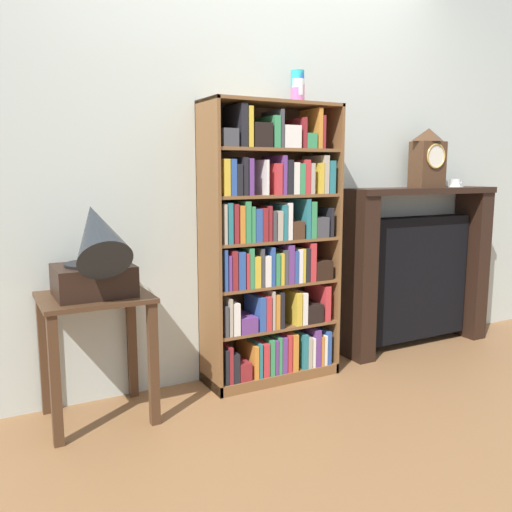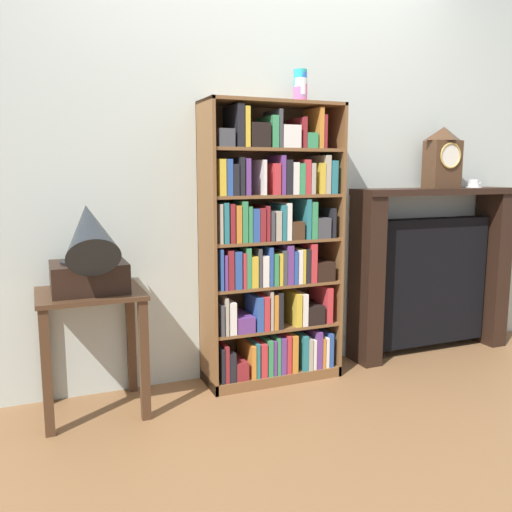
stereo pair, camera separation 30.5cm
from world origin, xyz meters
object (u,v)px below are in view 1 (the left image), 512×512
(fireplace_mantel, at_px, (416,270))
(teacup_with_saucer, at_px, (455,183))
(bookshelf, at_px, (270,254))
(gramophone, at_px, (96,254))
(cup_stack, at_px, (298,87))
(side_table_left, at_px, (96,328))
(mantel_clock, at_px, (428,158))

(fireplace_mantel, relative_size, teacup_with_saucer, 9.59)
(bookshelf, bearing_deg, gramophone, -172.25)
(teacup_with_saucer, bearing_deg, cup_stack, -179.94)
(fireplace_mantel, bearing_deg, gramophone, -175.16)
(side_table_left, bearing_deg, teacup_with_saucer, 2.04)
(bookshelf, distance_m, fireplace_mantel, 1.20)
(bookshelf, xyz_separation_m, teacup_with_saucer, (1.49, 0.03, 0.38))
(cup_stack, xyz_separation_m, gramophone, (-1.19, -0.16, -0.84))
(side_table_left, xyz_separation_m, teacup_with_saucer, (2.50, 0.09, 0.66))
(side_table_left, relative_size, teacup_with_saucer, 5.19)
(cup_stack, relative_size, fireplace_mantel, 0.16)
(mantel_clock, bearing_deg, cup_stack, 179.93)
(side_table_left, xyz_separation_m, gramophone, (-0.00, -0.07, 0.37))
(gramophone, relative_size, fireplace_mantel, 0.45)
(cup_stack, distance_m, side_table_left, 1.70)
(side_table_left, distance_m, gramophone, 0.38)
(side_table_left, xyz_separation_m, fireplace_mantel, (2.19, 0.11, 0.08))
(teacup_with_saucer, bearing_deg, gramophone, -176.27)
(cup_stack, xyz_separation_m, fireplace_mantel, (1.00, 0.02, -1.14))
(fireplace_mantel, xyz_separation_m, teacup_with_saucer, (0.31, -0.02, 0.58))
(bookshelf, distance_m, teacup_with_saucer, 1.54)
(bookshelf, xyz_separation_m, gramophone, (-1.00, -0.14, 0.09))
(gramophone, bearing_deg, side_table_left, 90.00)
(mantel_clock, distance_m, teacup_with_saucer, 0.32)
(teacup_with_saucer, bearing_deg, bookshelf, -178.99)
(side_table_left, bearing_deg, gramophone, -90.00)
(side_table_left, bearing_deg, fireplace_mantel, 2.91)
(gramophone, bearing_deg, teacup_with_saucer, 3.73)
(mantel_clock, bearing_deg, teacup_with_saucer, 0.59)
(bookshelf, distance_m, side_table_left, 1.04)
(gramophone, height_order, teacup_with_saucer, teacup_with_saucer)
(gramophone, xyz_separation_m, mantel_clock, (2.22, 0.16, 0.46))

